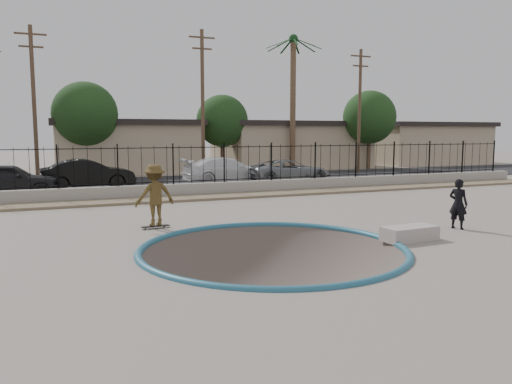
{
  "coord_description": "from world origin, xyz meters",
  "views": [
    {
      "loc": [
        -5.22,
        -12.56,
        3.04
      ],
      "look_at": [
        0.76,
        2.0,
        1.13
      ],
      "focal_mm": 35.0,
      "sensor_mm": 36.0,
      "label": 1
    }
  ],
  "objects_px": {
    "car_d": "(289,171)",
    "car_b": "(88,174)",
    "skateboard": "(156,226)",
    "car_c": "(227,170)",
    "skater": "(155,198)",
    "videographer": "(458,204)",
    "concrete_ledge": "(410,233)",
    "car_a": "(8,179)"
  },
  "relations": [
    {
      "from": "car_d",
      "to": "car_b",
      "type": "bearing_deg",
      "value": 84.21
    },
    {
      "from": "skateboard",
      "to": "car_c",
      "type": "bearing_deg",
      "value": 54.32
    },
    {
      "from": "car_d",
      "to": "skater",
      "type": "bearing_deg",
      "value": 137.41
    },
    {
      "from": "skater",
      "to": "car_c",
      "type": "height_order",
      "value": "skater"
    },
    {
      "from": "car_b",
      "to": "car_c",
      "type": "xyz_separation_m",
      "value": [
        7.72,
        0.0,
        -0.03
      ]
    },
    {
      "from": "skateboard",
      "to": "car_b",
      "type": "xyz_separation_m",
      "value": [
        -1.21,
        12.0,
        0.75
      ]
    },
    {
      "from": "skateboard",
      "to": "videographer",
      "type": "relative_size",
      "value": 0.58
    },
    {
      "from": "car_c",
      "to": "car_d",
      "type": "relative_size",
      "value": 1.05
    },
    {
      "from": "skateboard",
      "to": "car_b",
      "type": "distance_m",
      "value": 12.08
    },
    {
      "from": "concrete_ledge",
      "to": "car_a",
      "type": "bearing_deg",
      "value": 126.85
    },
    {
      "from": "videographer",
      "to": "car_a",
      "type": "xyz_separation_m",
      "value": [
        -13.66,
        14.08,
        0.02
      ]
    },
    {
      "from": "car_b",
      "to": "car_a",
      "type": "bearing_deg",
      "value": 109.89
    },
    {
      "from": "concrete_ledge",
      "to": "car_d",
      "type": "height_order",
      "value": "car_d"
    },
    {
      "from": "car_a",
      "to": "skateboard",
      "type": "bearing_deg",
      "value": -151.55
    },
    {
      "from": "videographer",
      "to": "car_c",
      "type": "height_order",
      "value": "videographer"
    },
    {
      "from": "videographer",
      "to": "car_a",
      "type": "bearing_deg",
      "value": 19.95
    },
    {
      "from": "skater",
      "to": "car_d",
      "type": "xyz_separation_m",
      "value": [
        10.02,
        10.82,
        -0.25
      ]
    },
    {
      "from": "skater",
      "to": "car_c",
      "type": "bearing_deg",
      "value": -128.57
    },
    {
      "from": "concrete_ledge",
      "to": "car_a",
      "type": "xyz_separation_m",
      "value": [
        -11.15,
        14.88,
        0.61
      ]
    },
    {
      "from": "car_c",
      "to": "car_d",
      "type": "xyz_separation_m",
      "value": [
        3.51,
        -1.18,
        -0.07
      ]
    },
    {
      "from": "skater",
      "to": "car_b",
      "type": "xyz_separation_m",
      "value": [
        -1.21,
        12.0,
        -0.15
      ]
    },
    {
      "from": "skateboard",
      "to": "car_d",
      "type": "distance_m",
      "value": 14.76
    },
    {
      "from": "car_a",
      "to": "car_c",
      "type": "distance_m",
      "value": 11.5
    },
    {
      "from": "videographer",
      "to": "car_b",
      "type": "xyz_separation_m",
      "value": [
        -9.99,
        15.68,
        0.03
      ]
    },
    {
      "from": "skater",
      "to": "concrete_ledge",
      "type": "bearing_deg",
      "value": 134.39
    },
    {
      "from": "car_a",
      "to": "car_b",
      "type": "bearing_deg",
      "value": -63.15
    },
    {
      "from": "skater",
      "to": "car_b",
      "type": "relative_size",
      "value": 0.41
    },
    {
      "from": "concrete_ledge",
      "to": "car_c",
      "type": "height_order",
      "value": "car_c"
    },
    {
      "from": "concrete_ledge",
      "to": "car_c",
      "type": "xyz_separation_m",
      "value": [
        0.24,
        16.48,
        0.59
      ]
    },
    {
      "from": "concrete_ledge",
      "to": "car_c",
      "type": "relative_size",
      "value": 0.31
    },
    {
      "from": "videographer",
      "to": "car_c",
      "type": "distance_m",
      "value": 15.84
    },
    {
      "from": "skateboard",
      "to": "car_a",
      "type": "xyz_separation_m",
      "value": [
        -4.88,
        10.4,
        0.74
      ]
    },
    {
      "from": "car_b",
      "to": "car_d",
      "type": "xyz_separation_m",
      "value": [
        11.22,
        -1.18,
        -0.1
      ]
    },
    {
      "from": "car_c",
      "to": "car_b",
      "type": "bearing_deg",
      "value": 88.23
    },
    {
      "from": "skater",
      "to": "concrete_ledge",
      "type": "xyz_separation_m",
      "value": [
        6.27,
        -4.48,
        -0.77
      ]
    },
    {
      "from": "skateboard",
      "to": "car_d",
      "type": "relative_size",
      "value": 0.19
    },
    {
      "from": "car_a",
      "to": "concrete_ledge",
      "type": "bearing_deg",
      "value": -139.84
    },
    {
      "from": "concrete_ledge",
      "to": "car_a",
      "type": "distance_m",
      "value": 18.6
    },
    {
      "from": "videographer",
      "to": "concrete_ledge",
      "type": "distance_m",
      "value": 2.7
    },
    {
      "from": "videographer",
      "to": "car_c",
      "type": "bearing_deg",
      "value": -15.95
    },
    {
      "from": "car_b",
      "to": "car_c",
      "type": "distance_m",
      "value": 7.72
    },
    {
      "from": "car_b",
      "to": "car_d",
      "type": "bearing_deg",
      "value": -99.64
    }
  ]
}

